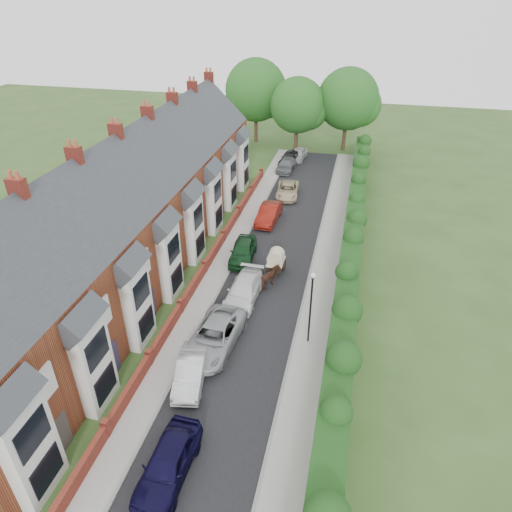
% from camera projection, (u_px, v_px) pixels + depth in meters
% --- Properties ---
extents(ground, '(140.00, 140.00, 0.00)m').
position_uv_depth(ground, '(238.00, 380.00, 25.72)').
color(ground, '#2D4C1E').
rests_on(ground, ground).
extents(road, '(6.00, 58.00, 0.02)m').
position_uv_depth(road, '(269.00, 274.00, 34.95)').
color(road, black).
rests_on(road, ground).
extents(pavement_hedge_side, '(2.20, 58.00, 0.12)m').
position_uv_depth(pavement_hedge_side, '(323.00, 280.00, 34.13)').
color(pavement_hedge_side, gray).
rests_on(pavement_hedge_side, ground).
extents(pavement_house_side, '(1.70, 58.00, 0.12)m').
position_uv_depth(pavement_house_side, '(221.00, 267.00, 35.67)').
color(pavement_house_side, gray).
rests_on(pavement_house_side, ground).
extents(kerb_hedge_side, '(0.18, 58.00, 0.13)m').
position_uv_depth(kerb_hedge_side, '(309.00, 278.00, 34.33)').
color(kerb_hedge_side, gray).
rests_on(kerb_hedge_side, ground).
extents(kerb_house_side, '(0.18, 58.00, 0.13)m').
position_uv_depth(kerb_house_side, '(231.00, 268.00, 35.51)').
color(kerb_house_side, gray).
rests_on(kerb_house_side, ground).
extents(hedge, '(2.10, 58.00, 2.85)m').
position_uv_depth(hedge, '(349.00, 265.00, 32.98)').
color(hedge, '#173410').
rests_on(hedge, ground).
extents(terrace_row, '(9.05, 40.50, 11.50)m').
position_uv_depth(terrace_row, '(131.00, 213.00, 33.78)').
color(terrace_row, brown).
rests_on(terrace_row, ground).
extents(garden_wall_row, '(0.35, 40.35, 1.10)m').
position_uv_depth(garden_wall_row, '(205.00, 268.00, 34.82)').
color(garden_wall_row, maroon).
rests_on(garden_wall_row, ground).
extents(lamppost, '(0.32, 0.32, 5.16)m').
position_uv_depth(lamppost, '(311.00, 300.00, 26.67)').
color(lamppost, black).
rests_on(lamppost, ground).
extents(tree_far_left, '(7.14, 6.80, 9.29)m').
position_uv_depth(tree_far_left, '(300.00, 107.00, 56.55)').
color(tree_far_left, '#332316').
rests_on(tree_far_left, ground).
extents(tree_far_right, '(7.98, 7.60, 10.31)m').
position_uv_depth(tree_far_right, '(351.00, 101.00, 56.73)').
color(tree_far_right, '#332316').
rests_on(tree_far_right, ground).
extents(tree_far_back, '(8.40, 8.00, 10.82)m').
position_uv_depth(tree_far_back, '(259.00, 92.00, 59.72)').
color(tree_far_back, '#332316').
rests_on(tree_far_back, ground).
extents(car_navy, '(2.04, 4.79, 1.61)m').
position_uv_depth(car_navy, '(168.00, 463.00, 20.45)').
color(car_navy, black).
rests_on(car_navy, ground).
extents(car_silver_a, '(2.22, 4.47, 1.41)m').
position_uv_depth(car_silver_a, '(191.00, 371.00, 25.35)').
color(car_silver_a, silver).
rests_on(car_silver_a, ground).
extents(car_silver_b, '(3.05, 5.88, 1.58)m').
position_uv_depth(car_silver_b, '(214.00, 336.00, 27.68)').
color(car_silver_b, '#9A9DA1').
rests_on(car_silver_b, ground).
extents(car_white, '(2.17, 5.06, 1.45)m').
position_uv_depth(car_white, '(244.00, 291.00, 31.83)').
color(car_white, white).
rests_on(car_white, ground).
extents(car_green, '(2.19, 4.67, 1.55)m').
position_uv_depth(car_green, '(243.00, 251.00, 36.37)').
color(car_green, '#103718').
rests_on(car_green, ground).
extents(car_red, '(1.86, 4.79, 1.56)m').
position_uv_depth(car_red, '(269.00, 214.00, 42.07)').
color(car_red, maroon).
rests_on(car_red, ground).
extents(car_beige, '(2.61, 4.91, 1.32)m').
position_uv_depth(car_beige, '(288.00, 190.00, 47.02)').
color(car_beige, '#C6B68F').
rests_on(car_beige, ground).
extents(car_grey, '(2.06, 4.60, 1.31)m').
position_uv_depth(car_grey, '(286.00, 165.00, 53.38)').
color(car_grey, slate).
rests_on(car_grey, ground).
extents(car_black, '(2.53, 4.78, 1.55)m').
position_uv_depth(car_black, '(290.00, 158.00, 55.16)').
color(car_black, black).
rests_on(car_black, ground).
extents(horse, '(1.42, 2.05, 1.58)m').
position_uv_depth(horse, '(270.00, 278.00, 33.02)').
color(horse, '#49271A').
rests_on(horse, ground).
extents(horse_cart, '(1.27, 2.82, 2.03)m').
position_uv_depth(horse_cart, '(276.00, 260.00, 34.50)').
color(horse_cart, black).
rests_on(horse_cart, ground).
extents(car_extra_far, '(2.07, 4.29, 1.41)m').
position_uv_depth(car_extra_far, '(298.00, 154.00, 56.48)').
color(car_extra_far, silver).
rests_on(car_extra_far, ground).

